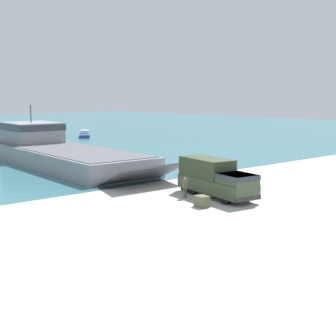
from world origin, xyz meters
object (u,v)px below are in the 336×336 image
Objects in this scene: landing_craft at (56,150)px; military_truck at (215,178)px; soldier_on_ramp at (185,186)px; cargo_crate at (202,201)px; moored_boat_b at (85,134)px.

landing_craft reaches higher than military_truck.
landing_craft is 25.55m from soldier_on_ramp.
soldier_on_ramp reaches higher than cargo_crate.
military_truck is 7.99× the size of cargo_crate.
landing_craft is 18.82× the size of soldier_on_ramp.
landing_craft is 3.80× the size of moored_boat_b.
military_truck is 4.16m from cargo_crate.
cargo_crate is at bearing 9.37° from soldier_on_ramp.
cargo_crate is (-25.45, -61.31, -0.01)m from moored_boat_b.
cargo_crate is at bearing -92.96° from landing_craft.
military_truck is at bearing 91.28° from soldier_on_ramp.
moored_boat_b is (24.35, 58.15, -0.58)m from soldier_on_ramp.
soldier_on_ramp is (-1.13, -25.51, -0.71)m from landing_craft.
military_truck is 4.74× the size of soldier_on_ramp.
military_truck is 0.96× the size of moored_boat_b.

